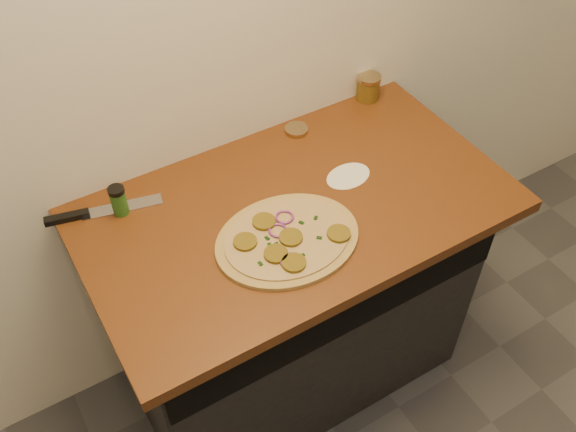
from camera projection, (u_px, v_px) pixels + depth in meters
cabinet at (290, 297)px, 2.15m from camera, size 1.10×0.60×0.86m
countertop at (295, 208)px, 1.80m from camera, size 1.20×0.70×0.04m
pizza at (287, 239)px, 1.68m from camera, size 0.40×0.40×0.03m
chefs_knife at (93, 212)px, 1.76m from camera, size 0.32×0.10×0.02m
mason_jar_lid at (296, 130)px, 2.00m from camera, size 0.08×0.08×0.02m
salsa_jar at (368, 87)px, 2.10m from camera, size 0.08×0.08×0.09m
spice_shaker at (119, 200)px, 1.73m from camera, size 0.05×0.05×0.09m
flour_spill at (348, 176)px, 1.87m from camera, size 0.16×0.16×0.00m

